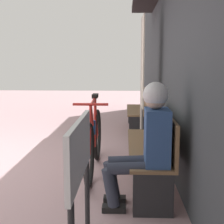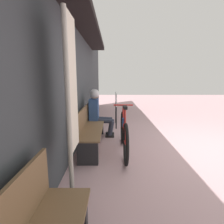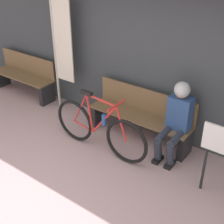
% 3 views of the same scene
% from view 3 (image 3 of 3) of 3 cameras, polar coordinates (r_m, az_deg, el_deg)
% --- Properties ---
extents(ground_plane, '(24.00, 24.00, 0.00)m').
position_cam_3_polar(ground_plane, '(4.14, -15.40, -17.18)').
color(ground_plane, '#C69EA3').
extents(storefront_wall, '(12.00, 0.56, 3.20)m').
position_cam_3_polar(storefront_wall, '(4.97, 5.33, 14.34)').
color(storefront_wall, '#3D4247').
rests_on(storefront_wall, ground_plane).
extents(park_bench_near, '(1.75, 0.42, 0.83)m').
position_cam_3_polar(park_bench_near, '(5.09, 5.29, -0.79)').
color(park_bench_near, brown).
rests_on(park_bench_near, ground_plane).
extents(bicycle, '(1.72, 0.40, 0.96)m').
position_cam_3_polar(bicycle, '(4.76, -2.39, -3.11)').
color(bicycle, black).
rests_on(bicycle, ground_plane).
extents(person_seated, '(0.34, 0.61, 1.19)m').
position_cam_3_polar(person_seated, '(4.61, 11.81, -0.70)').
color(person_seated, '#2D3342').
rests_on(person_seated, ground_plane).
extents(park_bench_far, '(1.54, 0.42, 0.83)m').
position_cam_3_polar(park_bench_far, '(6.85, -15.77, 6.27)').
color(park_bench_far, brown).
rests_on(park_bench_far, ground_plane).
extents(banner_pole, '(0.45, 0.05, 2.11)m').
position_cam_3_polar(banner_pole, '(5.69, -9.36, 11.89)').
color(banner_pole, '#B7B2A8').
rests_on(banner_pole, ground_plane).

